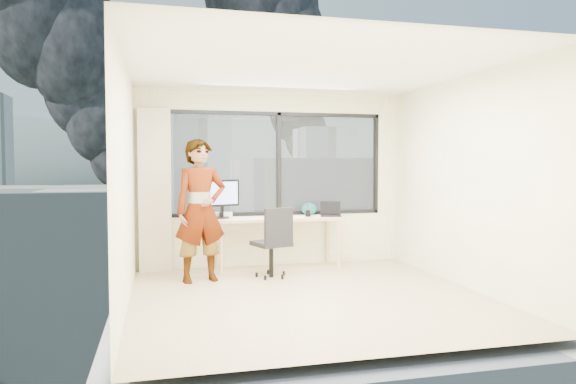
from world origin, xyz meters
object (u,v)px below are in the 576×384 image
object	(u,v)px
monitor	(221,199)
game_console	(220,214)
chair	(271,241)
person	(201,210)
handbag	(309,209)
desk	(277,243)
laptop	(331,210)

from	to	relation	value
monitor	game_console	bearing A→B (deg)	68.96
chair	monitor	distance (m)	1.01
chair	person	xyz separation A→B (m)	(-0.94, -0.02, 0.44)
game_console	handbag	bearing A→B (deg)	-9.77
chair	handbag	bearing A→B (deg)	27.48
person	handbag	xyz separation A→B (m)	(1.69, 0.79, -0.08)
person	handbag	world-z (taller)	person
monitor	handbag	xyz separation A→B (m)	(1.34, 0.15, -0.19)
desk	handbag	size ratio (longest dim) A/B	7.39
chair	person	distance (m)	1.03
desk	person	world-z (taller)	person
desk	monitor	distance (m)	1.03
desk	monitor	world-z (taller)	monitor
person	game_console	distance (m)	0.91
game_console	laptop	distance (m)	1.63
chair	laptop	world-z (taller)	chair
monitor	chair	bearing A→B (deg)	-67.16
game_console	handbag	world-z (taller)	handbag
desk	handbag	bearing A→B (deg)	20.95
desk	person	bearing A→B (deg)	-152.93
person	handbag	distance (m)	1.86
desk	game_console	distance (m)	0.93
laptop	handbag	size ratio (longest dim) A/B	1.32
monitor	laptop	distance (m)	1.61
person	chair	bearing A→B (deg)	-11.68
handbag	person	bearing A→B (deg)	-151.47
person	monitor	size ratio (longest dim) A/B	3.30
chair	person	world-z (taller)	person
laptop	handbag	bearing A→B (deg)	148.86
chair	game_console	size ratio (longest dim) A/B	3.20
game_console	desk	bearing A→B (deg)	-25.32
monitor	handbag	size ratio (longest dim) A/B	2.29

